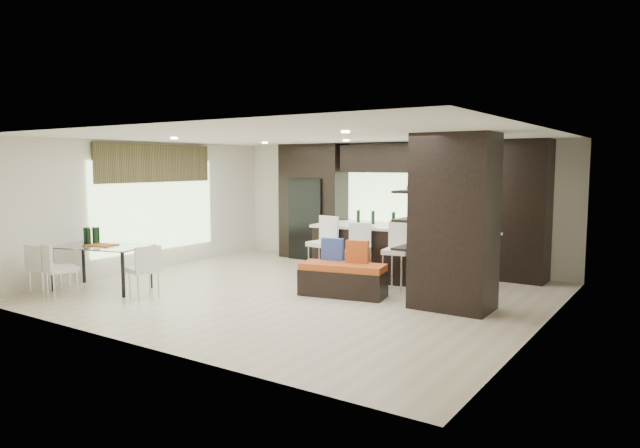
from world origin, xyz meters
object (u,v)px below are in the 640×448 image
Objects in this scene: floor_vase at (447,264)px; chair_end at (144,274)px; dining_table at (102,268)px; chair_far at (45,271)px; bench at (343,280)px; stool_right at (397,264)px; stool_mid at (358,261)px; chair_near at (62,273)px; stool_left at (322,256)px; kitchen_island at (380,252)px.

floor_vase reaches higher than chair_end.
chair_far is at bearing -138.98° from dining_table.
chair_far is at bearing -159.68° from bench.
stool_right is 5.23m from dining_table.
stool_right is 0.68× the size of bench.
stool_right is at bearing 16.77° from dining_table.
stool_mid reaches higher than chair_near.
floor_vase reaches higher than chair_near.
floor_vase reaches higher than bench.
dining_table is 1.93× the size of chair_near.
chair_far is at bearing -166.43° from chair_near.
chair_end is (-2.70, -1.96, 0.13)m from bench.
stool_left reaches higher than stool_mid.
chair_far is at bearing -160.15° from stool_mid.
chair_end is at bearing 19.77° from chair_far.
stool_left is at bearing 160.92° from stool_mid.
chair_far is at bearing -142.21° from kitchen_island.
chair_near is (-3.66, -3.53, -0.04)m from stool_mid.
kitchen_island reaches higher than stool_right.
stool_mid is at bearing 7.75° from stool_left.
chair_end is (1.13, 0.00, 0.02)m from dining_table.
kitchen_island is 3.16× the size of chair_far.
kitchen_island is at bearing 123.97° from stool_right.
chair_near is 0.52m from chair_far.
stool_right is at bearing -21.10° from stool_mid.
chair_far is at bearing 131.00° from chair_end.
stool_right is 1.23× the size of chair_far.
bench is 1.80× the size of chair_far.
chair_far is (-4.18, -4.37, -0.13)m from kitchen_island.
floor_vase is at bearing -41.42° from chair_end.
chair_near is (0.00, -0.77, 0.03)m from dining_table.
kitchen_island is 1.17m from stool_right.
bench is 4.30m from dining_table.
dining_table is at bearing -143.92° from kitchen_island.
stool_right is (0.78, -0.01, 0.03)m from stool_mid.
chair_far reaches higher than dining_table.
stool_left is (-0.78, -0.87, -0.03)m from kitchen_island.
kitchen_island is at bearing 41.17° from chair_far.
floor_vase is at bearing 5.76° from stool_left.
kitchen_island is 2.72× the size of stool_mid.
stool_mid is 3.75m from chair_end.
dining_table is (-3.66, -3.61, -0.13)m from kitchen_island.
bench is (0.16, -1.65, -0.25)m from kitchen_island.
stool_mid is 0.64× the size of bench.
chair_near is at bearing -149.76° from stool_right.
chair_near reaches higher than chair_end.
stool_right is 0.60× the size of dining_table.
floor_vase is at bearing 11.78° from dining_table.
stool_right reaches higher than chair_near.
dining_table is at bearing -129.86° from stool_left.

